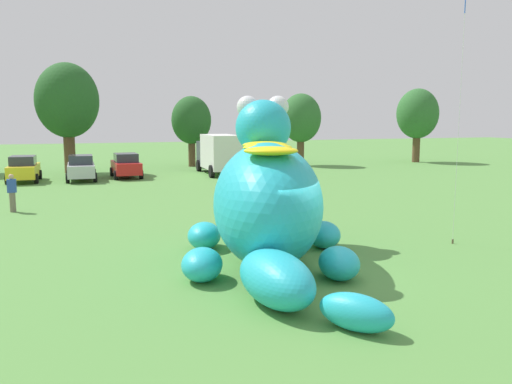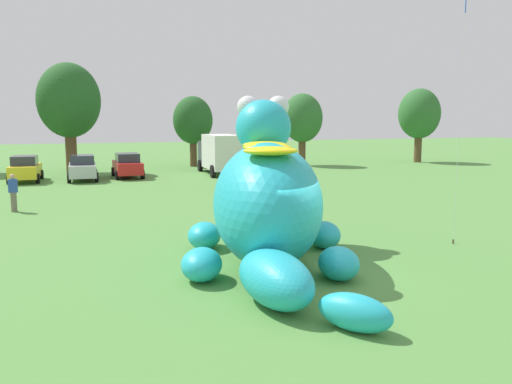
{
  "view_description": "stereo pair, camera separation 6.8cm",
  "coord_description": "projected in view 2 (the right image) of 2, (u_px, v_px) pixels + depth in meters",
  "views": [
    {
      "loc": [
        -5.73,
        -12.52,
        4.18
      ],
      "look_at": [
        -0.51,
        2.57,
        1.94
      ],
      "focal_mm": 37.12,
      "sensor_mm": 36.0,
      "label": 1
    },
    {
      "loc": [
        -5.67,
        -12.54,
        4.18
      ],
      "look_at": [
        -0.51,
        2.57,
        1.94
      ],
      "focal_mm": 37.12,
      "sensor_mm": 36.0,
      "label": 2
    }
  ],
  "objects": [
    {
      "name": "car_silver",
      "position": [
        83.0,
        168.0,
        35.47
      ],
      "size": [
        1.98,
        4.12,
        1.72
      ],
      "color": "#B7BABF",
      "rests_on": "ground"
    },
    {
      "name": "box_truck",
      "position": [
        220.0,
        153.0,
        39.54
      ],
      "size": [
        2.48,
        6.45,
        2.95
      ],
      "color": "#333842",
      "rests_on": "ground"
    },
    {
      "name": "giant_inflatable_creature",
      "position": [
        268.0,
        201.0,
        15.19
      ],
      "size": [
        6.01,
        9.9,
        4.92
      ],
      "color": "#23B2C6",
      "rests_on": "ground"
    },
    {
      "name": "tree_centre_left",
      "position": [
        193.0,
        121.0,
        45.39
      ],
      "size": [
        3.4,
        3.4,
        6.03
      ],
      "color": "brown",
      "rests_on": "ground"
    },
    {
      "name": "car_yellow",
      "position": [
        25.0,
        169.0,
        34.77
      ],
      "size": [
        2.05,
        4.16,
        1.72
      ],
      "color": "yellow",
      "rests_on": "ground"
    },
    {
      "name": "tree_mid_left",
      "position": [
        69.0,
        101.0,
        39.83
      ],
      "size": [
        4.67,
        4.67,
        8.3
      ],
      "color": "brown",
      "rests_on": "ground"
    },
    {
      "name": "tree_centre",
      "position": [
        302.0,
        119.0,
        46.44
      ],
      "size": [
        3.55,
        3.55,
        6.31
      ],
      "color": "brown",
      "rests_on": "ground"
    },
    {
      "name": "spectator_mid_field",
      "position": [
        13.0,
        193.0,
        23.61
      ],
      "size": [
        0.38,
        0.26,
        1.71
      ],
      "color": "#726656",
      "rests_on": "ground"
    },
    {
      "name": "tree_centre_right",
      "position": [
        419.0,
        114.0,
        49.75
      ],
      "size": [
        3.9,
        3.9,
        6.92
      ],
      "color": "brown",
      "rests_on": "ground"
    },
    {
      "name": "car_red",
      "position": [
        127.0,
        165.0,
        37.25
      ],
      "size": [
        2.04,
        4.15,
        1.72
      ],
      "color": "red",
      "rests_on": "ground"
    },
    {
      "name": "spectator_near_inflatable",
      "position": [
        261.0,
        172.0,
        32.84
      ],
      "size": [
        0.38,
        0.26,
        1.71
      ],
      "color": "black",
      "rests_on": "ground"
    },
    {
      "name": "ground_plane",
      "position": [
        305.0,
        275.0,
        14.15
      ],
      "size": [
        160.0,
        160.0,
        0.0
      ],
      "primitive_type": "plane",
      "color": "#568E42"
    }
  ]
}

